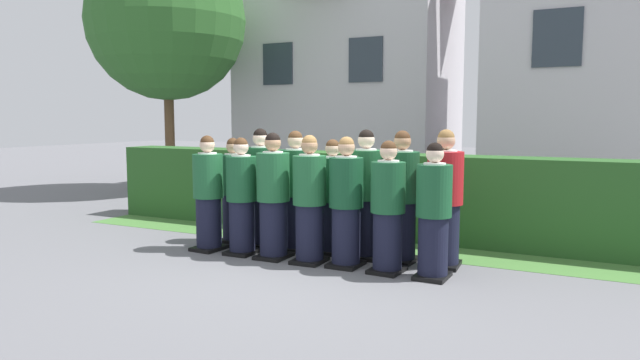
% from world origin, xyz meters
% --- Properties ---
extents(ground_plane, '(60.00, 60.00, 0.00)m').
position_xyz_m(ground_plane, '(0.00, 0.00, 0.00)').
color(ground_plane, slate).
extents(student_front_row_0, '(0.42, 0.49, 1.63)m').
position_xyz_m(student_front_row_0, '(-1.61, -0.02, 0.78)').
color(student_front_row_0, black).
rests_on(student_front_row_0, ground).
extents(student_front_row_1, '(0.42, 0.47, 1.61)m').
position_xyz_m(student_front_row_1, '(-1.06, -0.01, 0.77)').
color(student_front_row_1, black).
rests_on(student_front_row_1, ground).
extents(student_front_row_2, '(0.44, 0.48, 1.68)m').
position_xyz_m(student_front_row_2, '(-0.54, -0.02, 0.80)').
color(student_front_row_2, black).
rests_on(student_front_row_2, ground).
extents(student_front_row_3, '(0.43, 0.49, 1.66)m').
position_xyz_m(student_front_row_3, '(0.00, -0.02, 0.79)').
color(student_front_row_3, black).
rests_on(student_front_row_3, ground).
extents(student_front_row_4, '(0.43, 0.52, 1.64)m').
position_xyz_m(student_front_row_4, '(0.50, 0.02, 0.78)').
color(student_front_row_4, black).
rests_on(student_front_row_4, ground).
extents(student_front_row_5, '(0.42, 0.48, 1.61)m').
position_xyz_m(student_front_row_5, '(1.07, -0.02, 0.76)').
color(student_front_row_5, black).
rests_on(student_front_row_5, ground).
extents(student_front_row_6, '(0.41, 0.46, 1.59)m').
position_xyz_m(student_front_row_6, '(1.63, -0.03, 0.76)').
color(student_front_row_6, black).
rests_on(student_front_row_6, ground).
extents(student_rear_row_0, '(0.41, 0.50, 1.58)m').
position_xyz_m(student_rear_row_0, '(-1.61, 0.58, 0.75)').
color(student_rear_row_0, black).
rests_on(student_rear_row_0, ground).
extents(student_rear_row_1, '(0.45, 0.54, 1.72)m').
position_xyz_m(student_rear_row_1, '(-1.10, 0.55, 0.82)').
color(student_rear_row_1, black).
rests_on(student_rear_row_1, ground).
extents(student_rear_row_2, '(0.44, 0.51, 1.69)m').
position_xyz_m(student_rear_row_2, '(-0.52, 0.54, 0.81)').
color(student_rear_row_2, black).
rests_on(student_rear_row_2, ground).
extents(student_rear_row_3, '(0.41, 0.47, 1.58)m').
position_xyz_m(student_rear_row_3, '(0.04, 0.59, 0.75)').
color(student_rear_row_3, black).
rests_on(student_rear_row_3, ground).
extents(student_rear_row_4, '(0.45, 0.52, 1.72)m').
position_xyz_m(student_rear_row_4, '(0.55, 0.55, 0.82)').
color(student_rear_row_4, black).
rests_on(student_rear_row_4, ground).
extents(student_rear_row_5, '(0.45, 0.51, 1.71)m').
position_xyz_m(student_rear_row_5, '(1.04, 0.56, 0.82)').
color(student_rear_row_5, black).
rests_on(student_rear_row_5, ground).
extents(student_in_red_blazer, '(0.45, 0.56, 1.73)m').
position_xyz_m(student_in_red_blazer, '(1.61, 0.56, 0.83)').
color(student_in_red_blazer, black).
rests_on(student_in_red_blazer, ground).
extents(hedge, '(9.71, 0.70, 1.31)m').
position_xyz_m(hedge, '(0.00, 2.02, 0.66)').
color(hedge, '#285623').
rests_on(hedge, ground).
extents(school_building_main, '(5.97, 4.09, 7.02)m').
position_xyz_m(school_building_main, '(-3.36, 8.92, 3.59)').
color(school_building_main, silver).
rests_on(school_building_main, ground).
extents(school_building_annex, '(5.71, 4.38, 7.09)m').
position_xyz_m(school_building_annex, '(3.64, 7.68, 3.63)').
color(school_building_annex, silver).
rests_on(school_building_annex, ground).
extents(oak_tree_left, '(3.87, 3.87, 6.16)m').
position_xyz_m(oak_tree_left, '(-6.44, 4.72, 4.22)').
color(oak_tree_left, brown).
rests_on(oak_tree_left, ground).
extents(lawn_strip, '(9.71, 0.90, 0.01)m').
position_xyz_m(lawn_strip, '(0.00, 1.22, 0.00)').
color(lawn_strip, '#477A38').
rests_on(lawn_strip, ground).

